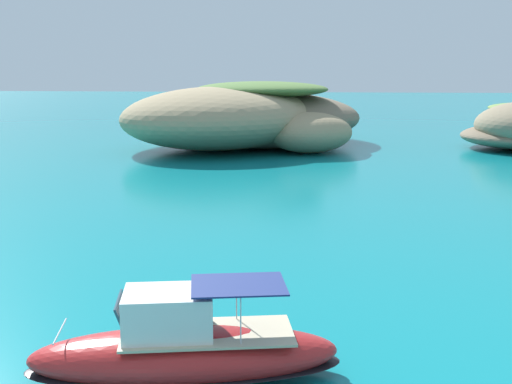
% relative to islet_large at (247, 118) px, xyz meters
% --- Properties ---
extents(islet_large, '(27.93, 31.03, 6.03)m').
position_rel_islet_large_xyz_m(islet_large, '(0.00, 0.00, 0.00)').
color(islet_large, '#756651').
rests_on(islet_large, ground).
extents(motorboat_red, '(7.67, 3.61, 2.32)m').
position_rel_islet_large_xyz_m(motorboat_red, '(4.19, -47.80, -1.86)').
color(motorboat_red, red).
rests_on(motorboat_red, ground).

